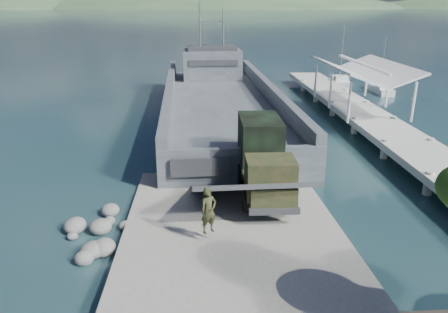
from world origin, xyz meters
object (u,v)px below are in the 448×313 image
(military_truck, at_px, (263,157))
(soldier, at_px, (209,219))
(pier, at_px, (363,107))
(landing_craft, at_px, (220,109))
(sailboat_far, at_px, (340,82))
(sailboat_near, at_px, (380,89))

(military_truck, bearing_deg, soldier, -119.01)
(pier, distance_m, landing_craft, 12.68)
(military_truck, height_order, sailboat_far, sailboat_far)
(sailboat_near, xyz_separation_m, sailboat_far, (-3.30, 5.12, 0.05))
(pier, distance_m, sailboat_near, 15.65)
(pier, xyz_separation_m, military_truck, (-10.97, -14.34, 0.72))
(sailboat_far, bearing_deg, pier, -94.12)
(pier, relative_size, soldier, 21.28)
(military_truck, relative_size, sailboat_near, 1.19)
(soldier, bearing_deg, landing_craft, 55.00)
(soldier, height_order, sailboat_near, sailboat_near)
(military_truck, bearing_deg, sailboat_far, 66.61)
(landing_craft, height_order, sailboat_near, landing_craft)
(sailboat_near, distance_m, sailboat_far, 6.09)
(soldier, xyz_separation_m, sailboat_near, (21.51, 33.52, -1.18))
(sailboat_near, height_order, sailboat_far, sailboat_far)
(sailboat_near, bearing_deg, sailboat_far, 124.94)
(landing_craft, distance_m, military_truck, 17.18)
(soldier, bearing_deg, sailboat_near, 26.76)
(pier, xyz_separation_m, soldier, (-14.12, -19.79, -0.07))
(pier, distance_m, military_truck, 18.07)
(landing_craft, distance_m, sailboat_far, 23.05)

